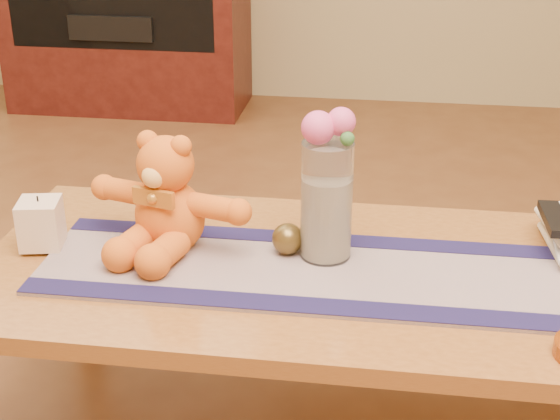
# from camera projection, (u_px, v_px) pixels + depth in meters

# --- Properties ---
(coffee_table_top) EXTENTS (1.40, 0.70, 0.04)m
(coffee_table_top) POSITION_uv_depth(u_px,v_px,m) (303.00, 275.00, 1.73)
(coffee_table_top) COLOR brown
(coffee_table_top) RESTS_ON floor
(table_leg_bl) EXTENTS (0.07, 0.07, 0.41)m
(table_leg_bl) POSITION_uv_depth(u_px,v_px,m) (80.00, 279.00, 2.16)
(table_leg_bl) COLOR brown
(table_leg_bl) RESTS_ON floor
(persian_runner) EXTENTS (1.20, 0.36, 0.01)m
(persian_runner) POSITION_uv_depth(u_px,v_px,m) (323.00, 272.00, 1.69)
(persian_runner) COLOR #1C244F
(persian_runner) RESTS_ON coffee_table_top
(runner_border_near) EXTENTS (1.20, 0.07, 0.00)m
(runner_border_near) POSITION_uv_depth(u_px,v_px,m) (316.00, 306.00, 1.55)
(runner_border_near) COLOR #17133B
(runner_border_near) RESTS_ON persian_runner
(runner_border_far) EXTENTS (1.20, 0.07, 0.00)m
(runner_border_far) POSITION_uv_depth(u_px,v_px,m) (328.00, 239.00, 1.82)
(runner_border_far) COLOR #17133B
(runner_border_far) RESTS_ON persian_runner
(teddy_bear) EXTENTS (0.43, 0.39, 0.25)m
(teddy_bear) POSITION_uv_depth(u_px,v_px,m) (169.00, 193.00, 1.75)
(teddy_bear) COLOR orange
(teddy_bear) RESTS_ON persian_runner
(pillar_candle) EXTENTS (0.10, 0.10, 0.11)m
(pillar_candle) POSITION_uv_depth(u_px,v_px,m) (41.00, 223.00, 1.77)
(pillar_candle) COLOR beige
(pillar_candle) RESTS_ON persian_runner
(candle_wick) EXTENTS (0.00, 0.00, 0.01)m
(candle_wick) POSITION_uv_depth(u_px,v_px,m) (37.00, 199.00, 1.75)
(candle_wick) COLOR black
(candle_wick) RESTS_ON pillar_candle
(glass_vase) EXTENTS (0.11, 0.11, 0.26)m
(glass_vase) POSITION_uv_depth(u_px,v_px,m) (327.00, 201.00, 1.69)
(glass_vase) COLOR silver
(glass_vase) RESTS_ON persian_runner
(potpourri_fill) EXTENTS (0.09, 0.09, 0.18)m
(potpourri_fill) POSITION_uv_depth(u_px,v_px,m) (326.00, 217.00, 1.71)
(potpourri_fill) COLOR beige
(potpourri_fill) RESTS_ON glass_vase
(rose_left) EXTENTS (0.07, 0.07, 0.07)m
(rose_left) POSITION_uv_depth(u_px,v_px,m) (318.00, 128.00, 1.62)
(rose_left) COLOR #DB4D87
(rose_left) RESTS_ON glass_vase
(rose_right) EXTENTS (0.06, 0.06, 0.06)m
(rose_right) POSITION_uv_depth(u_px,v_px,m) (341.00, 122.00, 1.62)
(rose_right) COLOR #DB4D87
(rose_right) RESTS_ON glass_vase
(blue_flower_back) EXTENTS (0.04, 0.04, 0.04)m
(blue_flower_back) POSITION_uv_depth(u_px,v_px,m) (335.00, 125.00, 1.66)
(blue_flower_back) COLOR #464999
(blue_flower_back) RESTS_ON glass_vase
(blue_flower_side) EXTENTS (0.04, 0.04, 0.04)m
(blue_flower_side) POSITION_uv_depth(u_px,v_px,m) (315.00, 130.00, 1.65)
(blue_flower_side) COLOR #464999
(blue_flower_side) RESTS_ON glass_vase
(leaf_sprig) EXTENTS (0.03, 0.03, 0.03)m
(leaf_sprig) POSITION_uv_depth(u_px,v_px,m) (347.00, 139.00, 1.61)
(leaf_sprig) COLOR #33662D
(leaf_sprig) RESTS_ON glass_vase
(bronze_ball) EXTENTS (0.08, 0.08, 0.07)m
(bronze_ball) POSITION_uv_depth(u_px,v_px,m) (288.00, 239.00, 1.74)
(bronze_ball) COLOR #53411B
(bronze_ball) RESTS_ON persian_runner
(book_bottom) EXTENTS (0.18, 0.24, 0.02)m
(book_bottom) POSITION_uv_depth(u_px,v_px,m) (549.00, 247.00, 1.78)
(book_bottom) COLOR beige
(book_bottom) RESTS_ON coffee_table_top
(book_lower) EXTENTS (0.18, 0.23, 0.02)m
(book_lower) POSITION_uv_depth(u_px,v_px,m) (553.00, 240.00, 1.76)
(book_lower) COLOR beige
(book_lower) RESTS_ON book_bottom
(book_upper) EXTENTS (0.19, 0.24, 0.02)m
(book_upper) POSITION_uv_depth(u_px,v_px,m) (548.00, 231.00, 1.76)
(book_upper) COLOR beige
(book_upper) RESTS_ON book_lower
(book_top) EXTENTS (0.17, 0.23, 0.02)m
(book_top) POSITION_uv_depth(u_px,v_px,m) (555.00, 225.00, 1.75)
(book_top) COLOR beige
(book_top) RESTS_ON book_upper
(tv_remote) EXTENTS (0.05, 0.16, 0.02)m
(tv_remote) POSITION_uv_depth(u_px,v_px,m) (555.00, 219.00, 1.74)
(tv_remote) COLOR black
(tv_remote) RESTS_ON book_top
(media_cabinet) EXTENTS (1.20, 0.50, 1.10)m
(media_cabinet) POSITION_uv_depth(u_px,v_px,m) (126.00, 0.00, 4.06)
(media_cabinet) COLOR #330E0B
(media_cabinet) RESTS_ON floor
(stereo_lower) EXTENTS (0.42, 0.28, 0.12)m
(stereo_lower) POSITION_uv_depth(u_px,v_px,m) (119.00, 23.00, 3.98)
(stereo_lower) COLOR black
(stereo_lower) RESTS_ON media_cabinet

